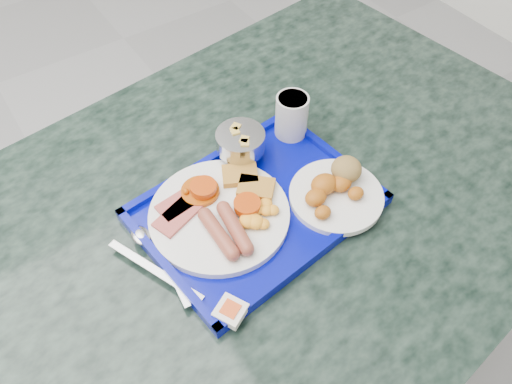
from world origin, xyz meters
TOP-DOWN VIEW (x-y plane):
  - table at (0.95, -0.49)m, footprint 1.41×1.03m
  - tray at (0.93, -0.50)m, footprint 0.43×0.33m
  - main_plate at (0.87, -0.49)m, footprint 0.25×0.25m
  - bread_plate at (1.07, -0.56)m, footprint 0.17×0.17m
  - fruit_bowl at (0.98, -0.39)m, footprint 0.09×0.09m
  - juice_cup at (1.10, -0.39)m, footprint 0.06×0.06m
  - spoon at (0.74, -0.47)m, footprint 0.04×0.18m
  - knife at (0.72, -0.52)m, footprint 0.09×0.18m
  - jam_packet at (0.79, -0.65)m, footprint 0.06×0.06m

SIDE VIEW (x-z plane):
  - table at x=0.95m, z-range 0.20..1.02m
  - tray at x=0.93m, z-range 0.82..0.84m
  - knife at x=0.72m, z-range 0.83..0.84m
  - spoon at x=0.74m, z-range 0.83..0.84m
  - jam_packet at x=0.79m, z-range 0.83..0.85m
  - main_plate at x=0.87m, z-range 0.83..0.87m
  - bread_plate at x=1.07m, z-range 0.82..0.88m
  - fruit_bowl at x=0.98m, z-range 0.84..0.91m
  - juice_cup at x=1.10m, z-range 0.84..0.93m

